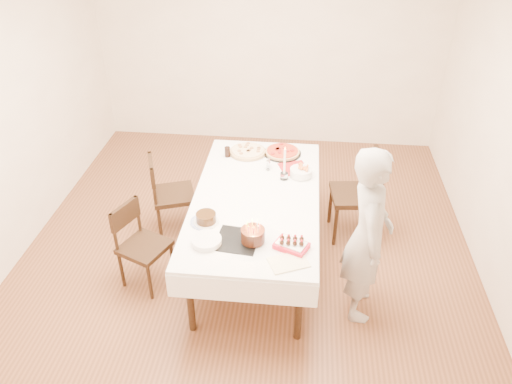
# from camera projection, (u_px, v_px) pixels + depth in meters

# --- Properties ---
(floor) EXTENTS (5.00, 5.00, 0.00)m
(floor) POSITION_uv_depth(u_px,v_px,m) (248.00, 251.00, 5.07)
(floor) COLOR brown
(floor) RESTS_ON ground
(wall_back) EXTENTS (4.50, 0.04, 2.70)m
(wall_back) POSITION_uv_depth(u_px,v_px,m) (269.00, 44.00, 6.40)
(wall_back) COLOR white
(wall_back) RESTS_ON floor
(wall_front) EXTENTS (4.50, 0.04, 2.70)m
(wall_front) POSITION_uv_depth(u_px,v_px,m) (180.00, 380.00, 2.25)
(wall_front) COLOR white
(wall_front) RESTS_ON floor
(wall_left) EXTENTS (0.04, 5.00, 2.70)m
(wall_left) POSITION_uv_depth(u_px,v_px,m) (0.00, 120.00, 4.51)
(wall_left) COLOR white
(wall_left) RESTS_ON floor
(dining_table) EXTENTS (1.67, 2.37, 0.75)m
(dining_table) POSITION_uv_depth(u_px,v_px,m) (256.00, 229.00, 4.76)
(dining_table) COLOR white
(dining_table) RESTS_ON floor
(chair_right_savory) EXTENTS (0.54, 0.54, 0.96)m
(chair_right_savory) POSITION_uv_depth(u_px,v_px,m) (354.00, 195.00, 5.06)
(chair_right_savory) COLOR #321F10
(chair_right_savory) RESTS_ON floor
(chair_left_savory) EXTENTS (0.57, 0.57, 0.88)m
(chair_left_savory) POSITION_uv_depth(u_px,v_px,m) (174.00, 195.00, 5.14)
(chair_left_savory) COLOR #321F10
(chair_left_savory) RESTS_ON floor
(chair_left_dessert) EXTENTS (0.55, 0.55, 0.82)m
(chair_left_dessert) POSITION_uv_depth(u_px,v_px,m) (144.00, 247.00, 4.48)
(chair_left_dessert) COLOR #321F10
(chair_left_dessert) RESTS_ON floor
(person) EXTENTS (0.39, 0.59, 1.59)m
(person) POSITION_uv_depth(u_px,v_px,m) (368.00, 236.00, 4.01)
(person) COLOR #ABA6A1
(person) RESTS_ON floor
(pizza_white) EXTENTS (0.52, 0.52, 0.04)m
(pizza_white) POSITION_uv_depth(u_px,v_px,m) (248.00, 151.00, 5.22)
(pizza_white) COLOR beige
(pizza_white) RESTS_ON dining_table
(pizza_pepperoni) EXTENTS (0.47, 0.47, 0.04)m
(pizza_pepperoni) POSITION_uv_depth(u_px,v_px,m) (282.00, 152.00, 5.21)
(pizza_pepperoni) COLOR red
(pizza_pepperoni) RESTS_ON dining_table
(red_placemat) EXTENTS (0.34, 0.34, 0.01)m
(red_placemat) POSITION_uv_depth(u_px,v_px,m) (294.00, 168.00, 4.98)
(red_placemat) COLOR #B21E1E
(red_placemat) RESTS_ON dining_table
(pasta_bowl) EXTENTS (0.28, 0.28, 0.07)m
(pasta_bowl) POSITION_uv_depth(u_px,v_px,m) (301.00, 172.00, 4.83)
(pasta_bowl) COLOR white
(pasta_bowl) RESTS_ON dining_table
(taper_candle) EXTENTS (0.10, 0.10, 0.35)m
(taper_candle) POSITION_uv_depth(u_px,v_px,m) (285.00, 163.00, 4.71)
(taper_candle) COLOR white
(taper_candle) RESTS_ON dining_table
(shaker_pair) EXTENTS (0.09, 0.09, 0.10)m
(shaker_pair) POSITION_uv_depth(u_px,v_px,m) (268.00, 165.00, 4.92)
(shaker_pair) COLOR white
(shaker_pair) RESTS_ON dining_table
(cola_glass) EXTENTS (0.06, 0.06, 0.11)m
(cola_glass) POSITION_uv_depth(u_px,v_px,m) (227.00, 152.00, 5.15)
(cola_glass) COLOR black
(cola_glass) RESTS_ON dining_table
(layer_cake) EXTENTS (0.27, 0.27, 0.09)m
(layer_cake) POSITION_uv_depth(u_px,v_px,m) (206.00, 218.00, 4.21)
(layer_cake) COLOR #37200D
(layer_cake) RESTS_ON dining_table
(cake_board) EXTENTS (0.37, 0.37, 0.01)m
(cake_board) POSITION_uv_depth(u_px,v_px,m) (237.00, 240.00, 4.03)
(cake_board) COLOR black
(cake_board) RESTS_ON dining_table
(birthday_cake) EXTENTS (0.20, 0.20, 0.17)m
(birthday_cake) POSITION_uv_depth(u_px,v_px,m) (253.00, 232.00, 3.96)
(birthday_cake) COLOR #3D1E10
(birthday_cake) RESTS_ON dining_table
(strawberry_box) EXTENTS (0.30, 0.26, 0.07)m
(strawberry_box) POSITION_uv_depth(u_px,v_px,m) (291.00, 245.00, 3.93)
(strawberry_box) COLOR red
(strawberry_box) RESTS_ON dining_table
(box_lid) EXTENTS (0.34, 0.30, 0.02)m
(box_lid) POSITION_uv_depth(u_px,v_px,m) (289.00, 263.00, 3.80)
(box_lid) COLOR beige
(box_lid) RESTS_ON dining_table
(plate_stack) EXTENTS (0.29, 0.29, 0.05)m
(plate_stack) POSITION_uv_depth(u_px,v_px,m) (207.00, 241.00, 3.98)
(plate_stack) COLOR white
(plate_stack) RESTS_ON dining_table
(china_plate) EXTENTS (0.25, 0.25, 0.01)m
(china_plate) POSITION_uv_depth(u_px,v_px,m) (204.00, 222.00, 4.23)
(china_plate) COLOR white
(china_plate) RESTS_ON dining_table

